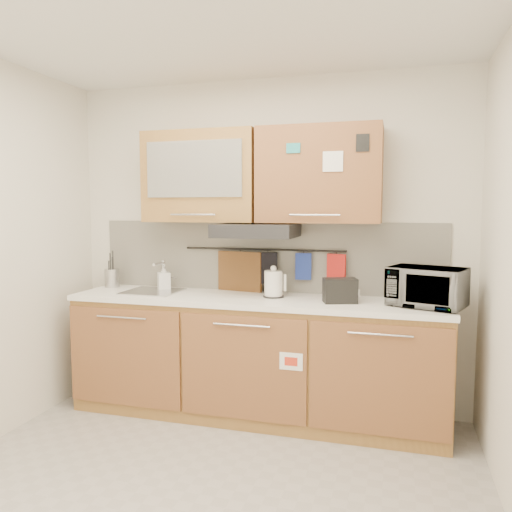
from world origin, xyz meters
The scene contains 19 objects.
floor centered at (0.00, 0.00, 0.00)m, with size 3.20×3.20×0.00m, color #9E9993.
ceiling centered at (0.00, 0.00, 2.60)m, with size 3.20×3.20×0.00m, color white.
wall_back centered at (0.00, 1.50, 1.30)m, with size 3.20×3.20×0.00m, color silver.
base_cabinet centered at (0.00, 1.19, 0.41)m, with size 2.80×0.64×0.88m.
countertop centered at (0.00, 1.19, 0.90)m, with size 2.82×0.62×0.04m, color white.
backsplash centered at (0.00, 1.49, 1.20)m, with size 2.80×0.02×0.56m, color silver.
upper_cabinets centered at (0.00, 1.32, 1.83)m, with size 1.82×0.37×0.70m.
range_hood centered at (0.00, 1.25, 1.42)m, with size 0.60×0.46×0.10m, color black.
sink centered at (-0.85, 1.21, 0.92)m, with size 0.42×0.40×0.26m.
utensil_rail centered at (0.00, 1.45, 1.26)m, with size 0.02×0.02×1.30m, color black.
utensil_crock centered at (-1.30, 1.34, 1.00)m, with size 0.15×0.15×0.31m.
kettle centered at (0.14, 1.24, 1.01)m, with size 0.18×0.18×0.24m.
toaster centered at (0.64, 1.15, 1.01)m, with size 0.26×0.20×0.17m.
microwave centered at (1.22, 1.17, 1.05)m, with size 0.48×0.33×0.27m, color #999999.
soap_bottle centered at (-0.81, 1.32, 1.03)m, with size 0.10×0.10×0.21m, color #999999.
cutting_board centered at (-0.19, 1.44, 1.00)m, with size 0.38×0.03×0.47m, color brown.
oven_mitt centered at (0.33, 1.44, 1.14)m, with size 0.12×0.03×0.21m, color navy.
dark_pouch centered at (0.04, 1.44, 1.12)m, with size 0.16×0.04×0.25m, color black.
pot_holder centered at (0.58, 1.44, 1.15)m, with size 0.15×0.02×0.18m, color red.
Camera 1 is at (1.02, -2.37, 1.58)m, focal length 35.00 mm.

